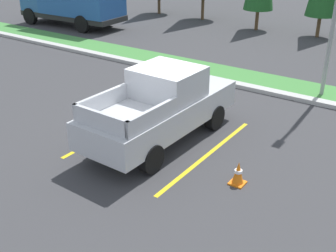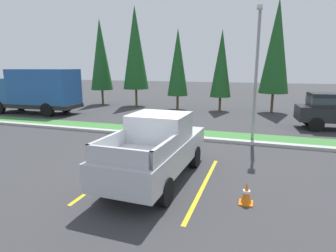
{
  "view_description": "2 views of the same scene",
  "coord_description": "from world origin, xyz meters",
  "px_view_note": "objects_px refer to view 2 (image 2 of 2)",
  "views": [
    {
      "loc": [
        6.65,
        -9.09,
        5.6
      ],
      "look_at": [
        0.83,
        -0.72,
        0.74
      ],
      "focal_mm": 44.79,
      "sensor_mm": 36.0,
      "label": 1
    },
    {
      "loc": [
        3.37,
        -8.32,
        3.56
      ],
      "look_at": [
        0.25,
        1.07,
        1.47
      ],
      "focal_mm": 30.04,
      "sensor_mm": 36.0,
      "label": 2
    }
  ],
  "objects_px": {
    "cypress_tree_center": "(178,63)",
    "traffic_cone": "(246,194)",
    "cargo_truck_distant": "(37,90)",
    "cypress_tree_right_inner": "(221,64)",
    "street_light": "(257,66)",
    "cypress_tree_rightmost": "(276,47)",
    "cypress_tree_left_inner": "(135,48)",
    "pickup_truck_main": "(157,148)",
    "cypress_tree_leftmost": "(101,55)"
  },
  "relations": [
    {
      "from": "cargo_truck_distant",
      "to": "cypress_tree_center",
      "type": "bearing_deg",
      "value": 29.26
    },
    {
      "from": "street_light",
      "to": "cypress_tree_right_inner",
      "type": "distance_m",
      "value": 9.57
    },
    {
      "from": "cypress_tree_right_inner",
      "to": "traffic_cone",
      "type": "xyz_separation_m",
      "value": [
        2.99,
        -16.0,
        -3.53
      ]
    },
    {
      "from": "cypress_tree_leftmost",
      "to": "cypress_tree_rightmost",
      "type": "bearing_deg",
      "value": -0.61
    },
    {
      "from": "cypress_tree_right_inner",
      "to": "street_light",
      "type": "bearing_deg",
      "value": -72.35
    },
    {
      "from": "traffic_cone",
      "to": "cypress_tree_left_inner",
      "type": "bearing_deg",
      "value": 123.06
    },
    {
      "from": "street_light",
      "to": "cypress_tree_leftmost",
      "type": "bearing_deg",
      "value": 145.74
    },
    {
      "from": "cargo_truck_distant",
      "to": "cypress_tree_center",
      "type": "relative_size",
      "value": 1.04
    },
    {
      "from": "cypress_tree_leftmost",
      "to": "traffic_cone",
      "type": "height_order",
      "value": "cypress_tree_leftmost"
    },
    {
      "from": "cypress_tree_center",
      "to": "traffic_cone",
      "type": "height_order",
      "value": "cypress_tree_center"
    },
    {
      "from": "street_light",
      "to": "cypress_tree_leftmost",
      "type": "xyz_separation_m",
      "value": [
        -14.28,
        9.72,
        1.07
      ]
    },
    {
      "from": "cypress_tree_left_inner",
      "to": "traffic_cone",
      "type": "height_order",
      "value": "cypress_tree_left_inner"
    },
    {
      "from": "cargo_truck_distant",
      "to": "cypress_tree_center",
      "type": "height_order",
      "value": "cypress_tree_center"
    },
    {
      "from": "street_light",
      "to": "cypress_tree_right_inner",
      "type": "bearing_deg",
      "value": 107.65
    },
    {
      "from": "street_light",
      "to": "cypress_tree_left_inner",
      "type": "relative_size",
      "value": 0.69
    },
    {
      "from": "cypress_tree_rightmost",
      "to": "cargo_truck_distant",
      "type": "bearing_deg",
      "value": -160.37
    },
    {
      "from": "street_light",
      "to": "cypress_tree_rightmost",
      "type": "height_order",
      "value": "cypress_tree_rightmost"
    },
    {
      "from": "cypress_tree_left_inner",
      "to": "traffic_cone",
      "type": "bearing_deg",
      "value": -56.94
    },
    {
      "from": "cargo_truck_distant",
      "to": "cypress_tree_left_inner",
      "type": "distance_m",
      "value": 8.97
    },
    {
      "from": "cypress_tree_leftmost",
      "to": "traffic_cone",
      "type": "bearing_deg",
      "value": -49.13
    },
    {
      "from": "cypress_tree_leftmost",
      "to": "cypress_tree_left_inner",
      "type": "relative_size",
      "value": 0.9
    },
    {
      "from": "cypress_tree_center",
      "to": "traffic_cone",
      "type": "bearing_deg",
      "value": -67.38
    },
    {
      "from": "street_light",
      "to": "traffic_cone",
      "type": "height_order",
      "value": "street_light"
    },
    {
      "from": "cypress_tree_right_inner",
      "to": "cypress_tree_rightmost",
      "type": "bearing_deg",
      "value": 6.27
    },
    {
      "from": "pickup_truck_main",
      "to": "traffic_cone",
      "type": "relative_size",
      "value": 8.79
    },
    {
      "from": "cargo_truck_distant",
      "to": "cypress_tree_right_inner",
      "type": "bearing_deg",
      "value": 23.37
    },
    {
      "from": "cargo_truck_distant",
      "to": "street_light",
      "type": "bearing_deg",
      "value": -11.89
    },
    {
      "from": "cypress_tree_left_inner",
      "to": "traffic_cone",
      "type": "xyz_separation_m",
      "value": [
        10.77,
        -16.54,
        -4.93
      ]
    },
    {
      "from": "cypress_tree_left_inner",
      "to": "cypress_tree_right_inner",
      "type": "bearing_deg",
      "value": -4.02
    },
    {
      "from": "cargo_truck_distant",
      "to": "pickup_truck_main",
      "type": "bearing_deg",
      "value": -35.1
    },
    {
      "from": "street_light",
      "to": "cypress_tree_leftmost",
      "type": "distance_m",
      "value": 17.31
    },
    {
      "from": "cypress_tree_center",
      "to": "cypress_tree_leftmost",
      "type": "bearing_deg",
      "value": 173.43
    },
    {
      "from": "traffic_cone",
      "to": "cypress_tree_rightmost",
      "type": "bearing_deg",
      "value": 86.34
    },
    {
      "from": "pickup_truck_main",
      "to": "street_light",
      "type": "height_order",
      "value": "street_light"
    },
    {
      "from": "cargo_truck_distant",
      "to": "cypress_tree_right_inner",
      "type": "xyz_separation_m",
      "value": [
        13.23,
        5.72,
        1.97
      ]
    },
    {
      "from": "pickup_truck_main",
      "to": "cypress_tree_left_inner",
      "type": "xyz_separation_m",
      "value": [
        -7.93,
        15.67,
        4.18
      ]
    },
    {
      "from": "pickup_truck_main",
      "to": "street_light",
      "type": "xyz_separation_m",
      "value": [
        2.75,
        6.01,
        2.57
      ]
    },
    {
      "from": "cypress_tree_left_inner",
      "to": "cypress_tree_leftmost",
      "type": "bearing_deg",
      "value": 179.01
    },
    {
      "from": "cypress_tree_left_inner",
      "to": "cypress_tree_right_inner",
      "type": "height_order",
      "value": "cypress_tree_left_inner"
    },
    {
      "from": "street_light",
      "to": "cypress_tree_center",
      "type": "height_order",
      "value": "cypress_tree_center"
    },
    {
      "from": "pickup_truck_main",
      "to": "cypress_tree_left_inner",
      "type": "bearing_deg",
      "value": 116.83
    },
    {
      "from": "pickup_truck_main",
      "to": "cypress_tree_rightmost",
      "type": "bearing_deg",
      "value": 75.96
    },
    {
      "from": "pickup_truck_main",
      "to": "traffic_cone",
      "type": "height_order",
      "value": "pickup_truck_main"
    },
    {
      "from": "pickup_truck_main",
      "to": "cypress_tree_right_inner",
      "type": "relative_size",
      "value": 0.81
    },
    {
      "from": "street_light",
      "to": "cypress_tree_rightmost",
      "type": "relative_size",
      "value": 0.71
    },
    {
      "from": "cypress_tree_leftmost",
      "to": "traffic_cone",
      "type": "relative_size",
      "value": 13.24
    },
    {
      "from": "cypress_tree_leftmost",
      "to": "cypress_tree_left_inner",
      "type": "xyz_separation_m",
      "value": [
        3.6,
        -0.06,
        0.54
      ]
    },
    {
      "from": "cypress_tree_right_inner",
      "to": "cargo_truck_distant",
      "type": "bearing_deg",
      "value": -156.63
    },
    {
      "from": "pickup_truck_main",
      "to": "cargo_truck_distant",
      "type": "distance_m",
      "value": 16.38
    },
    {
      "from": "street_light",
      "to": "cypress_tree_center",
      "type": "relative_size",
      "value": 0.92
    }
  ]
}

